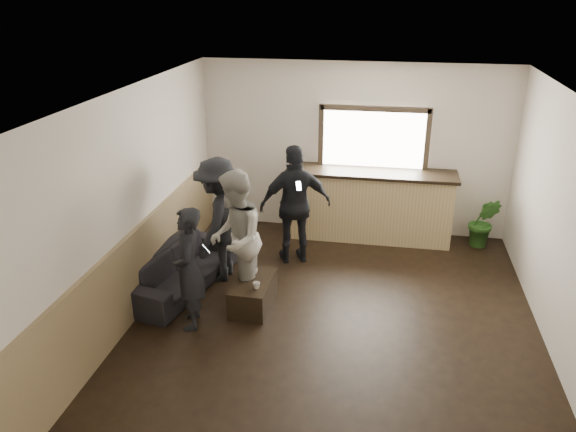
% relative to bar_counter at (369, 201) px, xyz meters
% --- Properties ---
extents(ground, '(5.00, 6.00, 0.01)m').
position_rel_bar_counter_xyz_m(ground, '(-0.30, -2.70, -0.64)').
color(ground, black).
extents(room_shell, '(5.01, 6.01, 2.80)m').
position_rel_bar_counter_xyz_m(room_shell, '(-1.04, -2.70, 0.83)').
color(room_shell, silver).
rests_on(room_shell, ground).
extents(bar_counter, '(2.70, 0.68, 2.13)m').
position_rel_bar_counter_xyz_m(bar_counter, '(0.00, 0.00, 0.00)').
color(bar_counter, tan).
rests_on(bar_counter, ground).
extents(sofa, '(1.18, 2.08, 0.57)m').
position_rel_bar_counter_xyz_m(sofa, '(-2.45, -2.14, -0.36)').
color(sofa, black).
rests_on(sofa, ground).
extents(coffee_table, '(0.49, 0.85, 0.37)m').
position_rel_bar_counter_xyz_m(coffee_table, '(-1.36, -2.44, -0.46)').
color(coffee_table, black).
rests_on(coffee_table, ground).
extents(cup_a, '(0.16, 0.16, 0.11)m').
position_rel_bar_counter_xyz_m(cup_a, '(-1.40, -2.28, -0.22)').
color(cup_a, silver).
rests_on(cup_a, coffee_table).
extents(cup_b, '(0.12, 0.12, 0.08)m').
position_rel_bar_counter_xyz_m(cup_b, '(-1.27, -2.63, -0.23)').
color(cup_b, silver).
rests_on(cup_b, coffee_table).
extents(potted_plant, '(0.51, 0.43, 0.84)m').
position_rel_bar_counter_xyz_m(potted_plant, '(1.81, -0.05, -0.22)').
color(potted_plant, '#2D6623').
rests_on(potted_plant, ground).
extents(person_a, '(0.52, 0.64, 1.54)m').
position_rel_bar_counter_xyz_m(person_a, '(-2.00, -2.99, 0.13)').
color(person_a, black).
rests_on(person_a, ground).
extents(person_b, '(0.81, 0.97, 1.79)m').
position_rel_bar_counter_xyz_m(person_b, '(-1.60, -2.35, 0.26)').
color(person_b, '#B5B0A3').
rests_on(person_b, ground).
extents(person_c, '(0.73, 1.18, 1.77)m').
position_rel_bar_counter_xyz_m(person_c, '(-2.00, -1.76, 0.24)').
color(person_c, black).
rests_on(person_c, ground).
extents(person_d, '(1.14, 0.79, 1.80)m').
position_rel_bar_counter_xyz_m(person_d, '(-1.04, -1.05, 0.26)').
color(person_d, black).
rests_on(person_d, ground).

